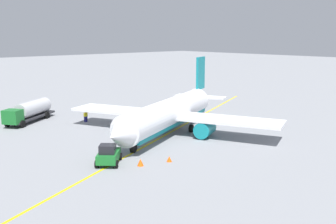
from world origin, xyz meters
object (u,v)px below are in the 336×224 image
Objects in this scene: fuel_tanker at (29,111)px; pushback_tug at (108,155)px; safety_cone_nose at (140,162)px; refueling_worker at (86,116)px; safety_cone_wingtip at (169,159)px; airplane at (169,114)px.

pushback_tug is at bearing 84.27° from fuel_tanker.
safety_cone_nose is at bearing 128.42° from pushback_tug.
pushback_tug is 2.36× the size of refueling_worker.
pushback_tug reaches higher than refueling_worker.
refueling_worker is at bearing -99.27° from safety_cone_wingtip.
fuel_tanker is 16.16× the size of safety_cone_wingtip.
safety_cone_nose is (-2.10, 2.65, -0.64)m from pushback_tug.
airplane is 47.40× the size of safety_cone_wingtip.
pushback_tug is (2.52, 25.15, -0.72)m from fuel_tanker.
safety_cone_nose is at bearing 89.13° from fuel_tanker.
airplane is at bearing -132.96° from safety_cone_wingtip.
refueling_worker is at bearing -71.24° from airplane.
pushback_tug is at bearing 21.71° from airplane.
fuel_tanker is 25.28m from pushback_tug.
airplane reaches higher than safety_cone_nose.
fuel_tanker is at bearing -90.87° from safety_cone_nose.
pushback_tug reaches higher than safety_cone_nose.
fuel_tanker is 8.68m from refueling_worker.
airplane is 40.11× the size of safety_cone_nose.
airplane is 14.82m from refueling_worker.
safety_cone_nose is at bearing 34.98° from airplane.
refueling_worker is at bearing -114.77° from pushback_tug.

